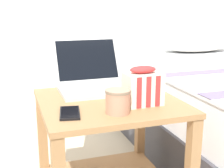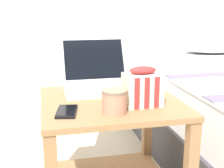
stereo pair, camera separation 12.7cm
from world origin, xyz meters
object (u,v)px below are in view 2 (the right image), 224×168
Objects in this scene: mug_front_left at (115,100)px; laptop at (98,79)px; snack_bag at (142,88)px; cell_phone at (67,111)px.

laptop is at bearing 89.49° from mug_front_left.
laptop is at bearing 112.92° from snack_bag.
cell_phone is at bearing 166.07° from mug_front_left.
laptop is 0.37m from mug_front_left.
cell_phone is (-0.18, 0.04, -0.05)m from mug_front_left.
mug_front_left is (-0.00, -0.37, 0.00)m from laptop.
mug_front_left is at bearing -151.75° from snack_bag.
snack_bag is (0.13, 0.07, 0.02)m from mug_front_left.
snack_bag is at bearing -67.08° from laptop.
mug_front_left is 0.86× the size of cell_phone.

